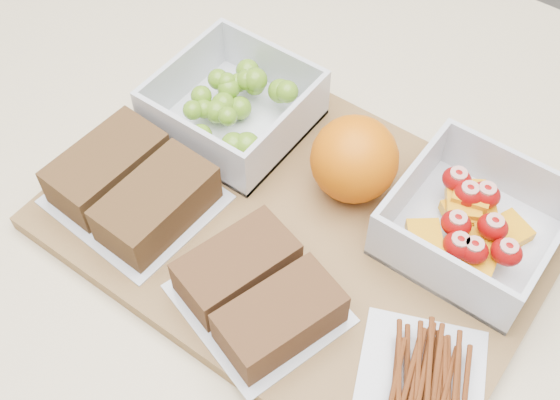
% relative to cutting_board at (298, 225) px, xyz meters
% --- Properties ---
extents(cutting_board, '(0.42, 0.30, 0.02)m').
position_rel_cutting_board_xyz_m(cutting_board, '(0.00, 0.00, 0.00)').
color(cutting_board, olive).
rests_on(cutting_board, counter).
extents(grape_container, '(0.13, 0.13, 0.06)m').
position_rel_cutting_board_xyz_m(grape_container, '(-0.12, 0.06, 0.03)').
color(grape_container, silver).
rests_on(grape_container, cutting_board).
extents(fruit_container, '(0.13, 0.13, 0.06)m').
position_rel_cutting_board_xyz_m(fruit_container, '(0.13, 0.07, 0.03)').
color(fruit_container, silver).
rests_on(fruit_container, cutting_board).
extents(orange, '(0.08, 0.08, 0.08)m').
position_rel_cutting_board_xyz_m(orange, '(0.02, 0.06, 0.05)').
color(orange, orange).
rests_on(orange, cutting_board).
extents(sandwich_bag_left, '(0.14, 0.13, 0.04)m').
position_rel_cutting_board_xyz_m(sandwich_bag_left, '(-0.13, -0.07, 0.03)').
color(sandwich_bag_left, silver).
rests_on(sandwich_bag_left, cutting_board).
extents(sandwich_bag_center, '(0.15, 0.14, 0.04)m').
position_rel_cutting_board_xyz_m(sandwich_bag_center, '(0.02, -0.09, 0.03)').
color(sandwich_bag_center, silver).
rests_on(sandwich_bag_center, cutting_board).
extents(pretzel_bag, '(0.13, 0.14, 0.03)m').
position_rel_cutting_board_xyz_m(pretzel_bag, '(0.16, -0.07, 0.02)').
color(pretzel_bag, silver).
rests_on(pretzel_bag, cutting_board).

